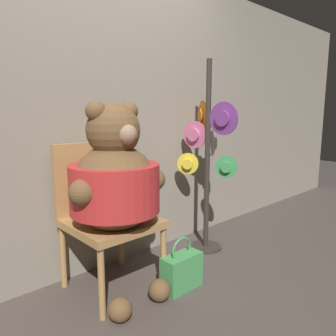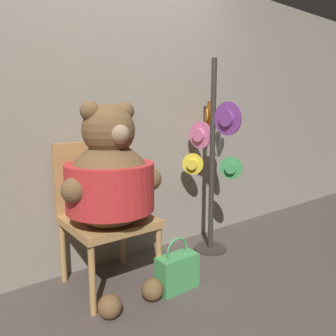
% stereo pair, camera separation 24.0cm
% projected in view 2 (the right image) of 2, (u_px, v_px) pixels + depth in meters
% --- Properties ---
extents(ground_plane, '(14.00, 14.00, 0.00)m').
position_uv_depth(ground_plane, '(144.00, 298.00, 2.12)').
color(ground_plane, '#4C423D').
extents(wall_back, '(8.00, 0.10, 2.33)m').
position_uv_depth(wall_back, '(94.00, 115.00, 2.45)').
color(wall_back, gray).
rests_on(wall_back, ground_plane).
extents(chair, '(0.54, 0.55, 0.99)m').
position_uv_depth(chair, '(102.00, 208.00, 2.27)').
color(chair, '#B2844C').
rests_on(chair, ground_plane).
extents(teddy_bear, '(0.68, 0.60, 1.26)m').
position_uv_depth(teddy_bear, '(110.00, 181.00, 2.08)').
color(teddy_bear, brown).
rests_on(teddy_bear, ground_plane).
extents(hat_display_rack, '(0.40, 0.55, 1.62)m').
position_uv_depth(hat_display_rack, '(213.00, 155.00, 2.77)').
color(hat_display_rack, '#332D28').
rests_on(hat_display_rack, ground_plane).
extents(handbag_on_ground, '(0.29, 0.13, 0.37)m').
position_uv_depth(handbag_on_ground, '(177.00, 271.00, 2.22)').
color(handbag_on_ground, '#479E56').
rests_on(handbag_on_ground, ground_plane).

